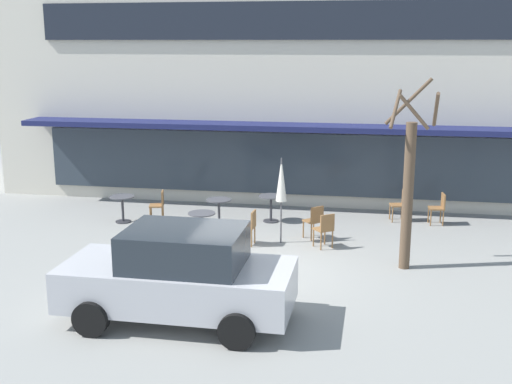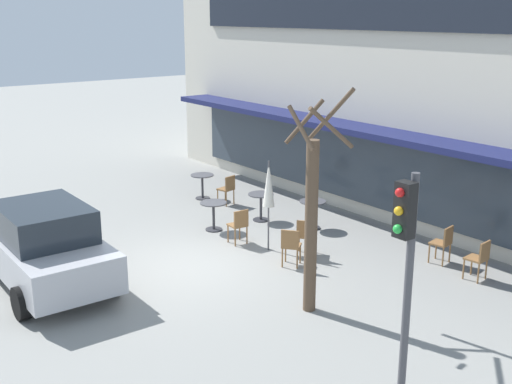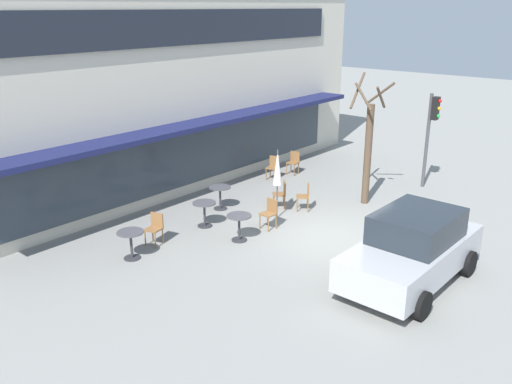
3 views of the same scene
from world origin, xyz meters
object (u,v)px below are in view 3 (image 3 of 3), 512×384
Objects in this scene: cafe_table_by_tree at (131,240)px; cafe_chair_1 at (294,161)px; patio_umbrella_green_folded at (277,168)px; cafe_chair_2 at (273,166)px; street_tree at (368,147)px; traffic_light_pole at (431,125)px; cafe_table_mid_patio at (204,210)px; cafe_table_near_wall at (239,223)px; parked_sedan at (413,249)px; cafe_chair_4 at (281,193)px; cafe_chair_3 at (270,211)px; cafe_chair_5 at (155,226)px; cafe_chair_0 at (305,195)px; cafe_table_streetside at (220,194)px.

cafe_chair_1 is at bearing 8.58° from cafe_table_by_tree.
patio_umbrella_green_folded is 2.47× the size of cafe_chair_2.
cafe_table_by_tree is at bearing 166.67° from patio_umbrella_green_folded.
street_tree is 1.25× the size of traffic_light_pole.
cafe_table_mid_patio is (2.78, 0.13, 0.00)m from cafe_table_by_tree.
parked_sedan reaches higher than cafe_table_near_wall.
cafe_chair_2 is 1.00× the size of cafe_chair_4.
cafe_table_near_wall is 0.85× the size of cafe_chair_3.
cafe_chair_3 is at bearing -29.84° from cafe_chair_5.
cafe_chair_0 is 1.00× the size of cafe_chair_5.
cafe_chair_4 is (1.37, -1.45, 0.01)m from cafe_table_streetside.
cafe_table_streetside is 0.85× the size of cafe_chair_2.
cafe_chair_0 is at bearing -26.10° from cafe_table_mid_patio.
cafe_table_mid_patio is at bearing -168.73° from cafe_chair_1.
street_tree reaches higher than cafe_chair_0.
cafe_chair_2 is at bearing 43.72° from cafe_chair_4.
cafe_chair_4 is at bearing -15.90° from cafe_table_mid_patio.
cafe_table_mid_patio is (-1.36, -0.67, 0.00)m from cafe_table_streetside.
cafe_table_mid_patio is 0.85× the size of cafe_chair_0.
street_tree reaches higher than cafe_chair_4.
cafe_table_streetside is 5.05m from street_tree.
cafe_table_streetside is 6.93m from parked_sedan.
cafe_chair_2 is (3.63, 0.71, 0.01)m from cafe_table_streetside.
traffic_light_pole is at bearing -13.85° from cafe_table_near_wall.
street_tree is at bearing -27.73° from cafe_table_mid_patio.
cafe_chair_3 is at bearing 84.94° from parked_sedan.
cafe_table_by_tree is at bearing -166.24° from cafe_chair_5.
cafe_chair_1 is at bearing 11.27° from cafe_table_mid_patio.
cafe_chair_1 is (6.05, 1.20, 0.01)m from cafe_table_mid_patio.
cafe_chair_1 is 1.07m from cafe_chair_2.
traffic_light_pole reaches higher than cafe_chair_5.
cafe_chair_2 is (-1.06, 0.18, 0.00)m from cafe_chair_1.
street_tree is (5.04, -1.11, 1.41)m from cafe_table_near_wall.
cafe_table_by_tree is at bearing 162.67° from traffic_light_pole.
patio_umbrella_green_folded is at bearing -73.83° from cafe_table_streetside.
cafe_chair_1 and cafe_chair_3 have the same top height.
cafe_chair_1 is 9.13m from parked_sedan.
cafe_chair_2 is at bearing 11.01° from cafe_table_by_tree.
traffic_light_pole reaches higher than cafe_table_near_wall.
cafe_table_near_wall is 0.35× the size of patio_umbrella_green_folded.
traffic_light_pole reaches higher than cafe_chair_3.
street_tree is at bearing -42.38° from cafe_table_streetside.
cafe_table_streetside is at bearing 133.37° from cafe_chair_4.
cafe_chair_0 is 0.78m from cafe_chair_4.
cafe_table_by_tree is 2.78m from cafe_table_mid_patio.
traffic_light_pole is (5.94, -2.20, 0.67)m from patio_umbrella_green_folded.
patio_umbrella_green_folded is 2.47× the size of cafe_chair_3.
patio_umbrella_green_folded is (4.69, -1.11, 1.11)m from cafe_table_by_tree.
cafe_table_by_tree is 0.85× the size of cafe_chair_3.
traffic_light_pole is (7.10, 2.78, 1.42)m from parked_sedan.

